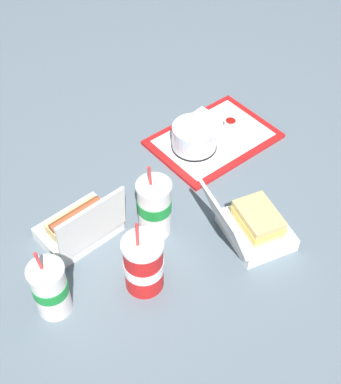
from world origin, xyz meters
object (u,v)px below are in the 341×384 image
at_px(food_tray, 213,139).
at_px(clamshell_hotdog_left, 80,226).
at_px(cake_container, 194,138).
at_px(ketchup_cup, 230,123).
at_px(soda_cup_corner, 154,207).
at_px(plastic_fork, 234,138).
at_px(soda_cup_left, 50,289).
at_px(clamshell_sandwich_corner, 253,225).
at_px(soda_cup_center, 144,264).

relative_size(food_tray, clamshell_hotdog_left, 1.81).
height_order(cake_container, ketchup_cup, cake_container).
bearing_deg(soda_cup_corner, clamshell_hotdog_left, -27.84).
xyz_separation_m(food_tray, cake_container, (0.07, -0.00, 0.04)).
relative_size(plastic_fork, soda_cup_corner, 0.47).
distance_m(cake_container, soda_cup_left, 0.65).
height_order(ketchup_cup, clamshell_hotdog_left, clamshell_hotdog_left).
height_order(soda_cup_corner, soda_cup_left, soda_cup_corner).
bearing_deg(clamshell_hotdog_left, food_tray, -168.85).
bearing_deg(ketchup_cup, cake_container, 4.14).
relative_size(food_tray, ketchup_cup, 9.74).
height_order(cake_container, plastic_fork, cake_container).
distance_m(food_tray, ketchup_cup, 0.08).
xyz_separation_m(cake_container, plastic_fork, (-0.12, 0.04, -0.03)).
relative_size(plastic_fork, soda_cup_left, 0.51).
xyz_separation_m(food_tray, plastic_fork, (-0.05, 0.04, 0.01)).
xyz_separation_m(cake_container, soda_cup_left, (0.59, 0.26, 0.03)).
bearing_deg(soda_cup_left, clamshell_sandwich_corner, 169.12).
distance_m(food_tray, clamshell_hotdog_left, 0.53).
bearing_deg(soda_cup_corner, soda_cup_left, 11.13).
relative_size(ketchup_cup, soda_cup_left, 0.19).
distance_m(cake_container, soda_cup_corner, 0.33).
relative_size(cake_container, plastic_fork, 1.26).
distance_m(food_tray, cake_container, 0.09).
height_order(cake_container, soda_cup_left, soda_cup_left).
relative_size(food_tray, soda_cup_left, 1.81).
bearing_deg(ketchup_cup, plastic_fork, 62.36).
distance_m(ketchup_cup, soda_cup_corner, 0.47).
bearing_deg(soda_cup_center, ketchup_cup, -148.19).
xyz_separation_m(clamshell_sandwich_corner, soda_cup_corner, (0.20, -0.16, 0.04)).
bearing_deg(cake_container, food_tray, 179.42).
relative_size(food_tray, clamshell_sandwich_corner, 1.66).
relative_size(food_tray, cake_container, 2.81).
bearing_deg(clamshell_sandwich_corner, clamshell_hotdog_left, -34.65).
xyz_separation_m(cake_container, ketchup_cup, (-0.15, -0.01, -0.02)).
xyz_separation_m(cake_container, soda_cup_center, (0.38, 0.32, 0.03)).
distance_m(clamshell_sandwich_corner, soda_cup_corner, 0.26).
bearing_deg(soda_cup_left, food_tray, -158.99).
relative_size(ketchup_cup, soda_cup_corner, 0.17).
bearing_deg(cake_container, soda_cup_left, 23.45).
bearing_deg(clamshell_sandwich_corner, food_tray, -112.64).
height_order(plastic_fork, clamshell_sandwich_corner, clamshell_sandwich_corner).
distance_m(soda_cup_center, soda_cup_corner, 0.17).
bearing_deg(food_tray, cake_container, -0.58).
height_order(clamshell_hotdog_left, soda_cup_center, soda_cup_center).
bearing_deg(cake_container, ketchup_cup, -175.86).
distance_m(ketchup_cup, clamshell_sandwich_corner, 0.43).
distance_m(cake_container, clamshell_sandwich_corner, 0.36).
bearing_deg(soda_cup_center, soda_cup_corner, -132.10).
xyz_separation_m(food_tray, clamshell_hotdog_left, (0.52, 0.10, 0.03)).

